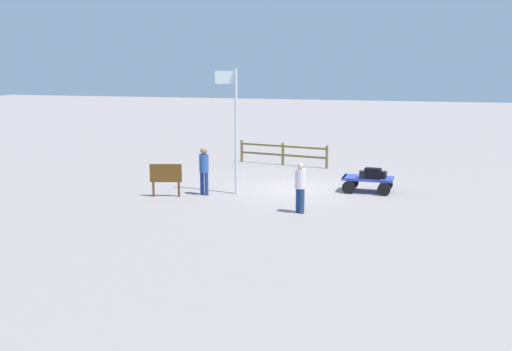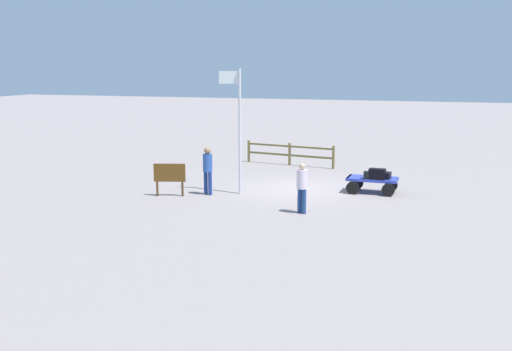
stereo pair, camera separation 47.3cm
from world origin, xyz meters
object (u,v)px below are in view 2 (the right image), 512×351
Objects in this scene: suitcase_maroon at (377,174)px; luggage_cart at (372,182)px; flagpole at (238,122)px; suitcase_navy at (383,175)px; worker_trailing at (208,167)px; suitcase_grey at (372,175)px; signboard at (170,175)px; worker_lead at (302,184)px.

luggage_cart is at bearing -52.72° from suitcase_maroon.
flagpole is (4.65, 1.69, 2.21)m from luggage_cart.
flagpole is at bearing 17.66° from suitcase_navy.
suitcase_maroon is 0.35× the size of worker_trailing.
flagpole reaches higher than luggage_cart.
suitcase_maroon is at bearing 167.60° from suitcase_grey.
suitcase_navy is at bearing 168.21° from luggage_cart.
flagpole is (-0.98, -0.55, 1.59)m from worker_trailing.
luggage_cart is 0.49m from suitcase_navy.
suitcase_navy is 0.28m from suitcase_maroon.
signboard is (6.84, 2.90, 0.37)m from luggage_cart.
signboard is (5.15, -1.01, -0.16)m from worker_lead.
signboard is at bearing 21.10° from suitcase_grey.
signboard is at bearing 23.00° from luggage_cart.
suitcase_navy is at bearing -158.71° from signboard.
worker_trailing is at bearing 19.70° from suitcase_navy.
suitcase_grey is at bearing 95.39° from luggage_cart.
worker_trailing is at bearing -23.01° from worker_lead.
flagpole is (2.97, -2.23, 1.68)m from worker_lead.
suitcase_navy is 0.51× the size of signboard.
suitcase_grey is 4.05m from worker_lead.
suitcase_grey is (-0.02, 0.25, 0.28)m from luggage_cart.
worker_lead is at bearing 156.99° from worker_trailing.
worker_trailing is at bearing 21.70° from luggage_cart.
suitcase_grey reaches higher than luggage_cart.
worker_lead is (1.71, 3.66, 0.24)m from suitcase_grey.
signboard reaches higher than suitcase_maroon.
suitcase_maroon is at bearing 127.28° from luggage_cart.
suitcase_grey is at bearing -158.90° from signboard.
luggage_cart is 7.44m from signboard.
suitcase_grey is at bearing -115.05° from worker_lead.
suitcase_maroon is (-0.20, 0.04, 0.07)m from suitcase_grey.
signboard is at bearing 21.29° from suitcase_navy.
signboard reaches higher than suitcase_navy.
suitcase_maroon is (0.17, 0.22, 0.07)m from suitcase_navy.
worker_lead is at bearing 62.10° from suitcase_maroon.
luggage_cart is at bearing -157.00° from signboard.
worker_lead is (1.92, 3.62, 0.18)m from suitcase_maroon.
worker_trailing is 1.95m from flagpole.
suitcase_grey is at bearing -160.64° from worker_trailing.
suitcase_grey reaches higher than suitcase_navy.
suitcase_navy is 0.41m from suitcase_grey.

